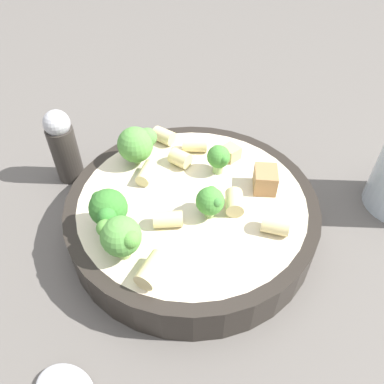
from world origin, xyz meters
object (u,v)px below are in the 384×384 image
(rigatoni_6, at_px, (180,158))
(rigatoni_7, at_px, (234,202))
(broccoli_floret_4, at_px, (108,209))
(rigatoni_2, at_px, (195,145))
(chicken_chunk_1, at_px, (265,179))
(broccoli_floret_2, at_px, (219,158))
(pasta_bowl, at_px, (192,211))
(chicken_chunk_0, at_px, (228,152))
(pepper_shaker, at_px, (63,146))
(rigatoni_3, at_px, (152,270))
(rigatoni_1, at_px, (145,174))
(broccoli_floret_0, at_px, (210,201))
(broccoli_floret_3, at_px, (121,236))
(rigatoni_0, at_px, (170,220))
(broccoli_floret_1, at_px, (137,143))
(rigatoni_5, at_px, (164,136))
(rigatoni_4, at_px, (275,225))

(rigatoni_6, xyz_separation_m, rigatoni_7, (0.03, 0.08, -0.00))
(broccoli_floret_4, bearing_deg, rigatoni_7, 136.02)
(rigatoni_2, distance_m, chicken_chunk_1, 0.09)
(broccoli_floret_2, xyz_separation_m, rigatoni_2, (-0.02, -0.04, -0.01))
(pasta_bowl, distance_m, chicken_chunk_0, 0.08)
(rigatoni_2, bearing_deg, pepper_shaker, -57.62)
(rigatoni_3, bearing_deg, pepper_shaker, -112.57)
(rigatoni_1, bearing_deg, rigatoni_7, 98.23)
(pasta_bowl, distance_m, rigatoni_3, 0.10)
(broccoli_floret_2, bearing_deg, rigatoni_3, 8.34)
(broccoli_floret_0, bearing_deg, rigatoni_6, -124.87)
(rigatoni_2, bearing_deg, broccoli_floret_3, 10.48)
(broccoli_floret_0, relative_size, rigatoni_0, 1.23)
(broccoli_floret_0, distance_m, broccoli_floret_1, 0.11)
(pepper_shaker, bearing_deg, broccoli_floret_1, 109.46)
(broccoli_floret_1, xyz_separation_m, broccoli_floret_3, (0.11, 0.07, 0.00))
(pasta_bowl, bearing_deg, broccoli_floret_4, -29.22)
(broccoli_floret_4, bearing_deg, broccoli_floret_2, 161.27)
(pasta_bowl, relative_size, rigatoni_0, 9.39)
(rigatoni_7, bearing_deg, broccoli_floret_3, -27.58)
(rigatoni_3, bearing_deg, broccoli_floret_4, -107.41)
(rigatoni_6, relative_size, rigatoni_7, 0.84)
(broccoli_floret_3, xyz_separation_m, rigatoni_5, (-0.15, -0.07, -0.02))
(broccoli_floret_2, distance_m, rigatoni_3, 0.14)
(broccoli_floret_2, distance_m, rigatoni_7, 0.06)
(rigatoni_2, bearing_deg, rigatoni_3, 21.41)
(rigatoni_0, bearing_deg, broccoli_floret_4, -52.84)
(rigatoni_0, xyz_separation_m, rigatoni_3, (0.05, 0.02, 0.00))
(pasta_bowl, xyz_separation_m, rigatoni_5, (-0.06, -0.08, 0.03))
(broccoli_floret_0, height_order, rigatoni_3, broccoli_floret_0)
(rigatoni_1, height_order, rigatoni_4, rigatoni_4)
(broccoli_floret_4, xyz_separation_m, chicken_chunk_1, (-0.13, 0.09, -0.02))
(rigatoni_4, distance_m, chicken_chunk_0, 0.11)
(broccoli_floret_1, bearing_deg, rigatoni_7, 87.49)
(broccoli_floret_1, distance_m, rigatoni_0, 0.10)
(broccoli_floret_1, height_order, rigatoni_4, broccoli_floret_1)
(rigatoni_0, relative_size, rigatoni_3, 0.92)
(broccoli_floret_0, bearing_deg, broccoli_floret_2, -157.14)
(rigatoni_1, relative_size, chicken_chunk_1, 1.04)
(rigatoni_4, relative_size, chicken_chunk_0, 1.36)
(broccoli_floret_0, xyz_separation_m, rigatoni_7, (-0.02, 0.02, -0.01))
(rigatoni_5, bearing_deg, chicken_chunk_0, 102.19)
(broccoli_floret_1, distance_m, rigatoni_3, 0.15)
(broccoli_floret_1, bearing_deg, rigatoni_4, 86.54)
(broccoli_floret_3, bearing_deg, rigatoni_6, -167.31)
(broccoli_floret_3, height_order, rigatoni_5, broccoli_floret_3)
(broccoli_floret_2, height_order, broccoli_floret_4, broccoli_floret_4)
(rigatoni_3, relative_size, chicken_chunk_1, 1.07)
(broccoli_floret_0, distance_m, rigatoni_1, 0.08)
(pasta_bowl, xyz_separation_m, rigatoni_6, (-0.04, -0.04, 0.03))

